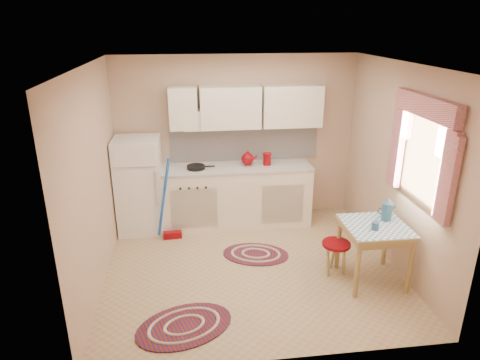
# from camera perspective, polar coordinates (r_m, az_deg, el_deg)

# --- Properties ---
(room_shell) EXTENTS (3.64, 3.60, 2.52)m
(room_shell) POSITION_cam_1_polar(r_m,az_deg,el_deg) (5.15, 3.00, 5.33)
(room_shell) COLOR tan
(room_shell) RESTS_ON ground
(fridge) EXTENTS (0.65, 0.60, 1.40)m
(fridge) POSITION_cam_1_polar(r_m,az_deg,el_deg) (6.36, -13.23, -0.72)
(fridge) COLOR white
(fridge) RESTS_ON ground
(broom) EXTENTS (0.29, 0.14, 1.20)m
(broom) POSITION_cam_1_polar(r_m,az_deg,el_deg) (6.03, -9.25, -2.61)
(broom) COLOR blue
(broom) RESTS_ON ground
(base_cabinets) EXTENTS (2.25, 0.60, 0.88)m
(base_cabinets) POSITION_cam_1_polar(r_m,az_deg,el_deg) (6.49, -0.66, -2.15)
(base_cabinets) COLOR white
(base_cabinets) RESTS_ON ground
(countertop) EXTENTS (2.27, 0.62, 0.04)m
(countertop) POSITION_cam_1_polar(r_m,az_deg,el_deg) (6.33, -0.68, 1.69)
(countertop) COLOR beige
(countertop) RESTS_ON base_cabinets
(frying_pan) EXTENTS (0.27, 0.27, 0.05)m
(frying_pan) POSITION_cam_1_polar(r_m,az_deg,el_deg) (6.23, -5.89, 1.71)
(frying_pan) COLOR black
(frying_pan) RESTS_ON countertop
(red_kettle) EXTENTS (0.25, 0.24, 0.21)m
(red_kettle) POSITION_cam_1_polar(r_m,az_deg,el_deg) (6.32, 1.02, 2.82)
(red_kettle) COLOR maroon
(red_kettle) RESTS_ON countertop
(red_canister) EXTENTS (0.13, 0.13, 0.16)m
(red_canister) POSITION_cam_1_polar(r_m,az_deg,el_deg) (6.37, 3.63, 2.71)
(red_canister) COLOR maroon
(red_canister) RESTS_ON countertop
(table) EXTENTS (0.72, 0.72, 0.72)m
(table) POSITION_cam_1_polar(r_m,az_deg,el_deg) (5.37, 17.26, -9.29)
(table) COLOR tan
(table) RESTS_ON ground
(stool) EXTENTS (0.40, 0.40, 0.42)m
(stool) POSITION_cam_1_polar(r_m,az_deg,el_deg) (5.45, 12.57, -10.11)
(stool) COLOR maroon
(stool) RESTS_ON ground
(coffee_pot) EXTENTS (0.17, 0.15, 0.30)m
(coffee_pot) POSITION_cam_1_polar(r_m,az_deg,el_deg) (5.31, 19.05, -3.67)
(coffee_pot) COLOR #28597C
(coffee_pot) RESTS_ON table
(mug) EXTENTS (0.09, 0.09, 0.10)m
(mug) POSITION_cam_1_polar(r_m,az_deg,el_deg) (5.08, 17.58, -5.87)
(mug) COLOR #28597C
(mug) RESTS_ON table
(rug_center) EXTENTS (1.00, 0.79, 0.02)m
(rug_center) POSITION_cam_1_polar(r_m,az_deg,el_deg) (5.81, 2.10, -9.86)
(rug_center) COLOR maroon
(rug_center) RESTS_ON ground
(rug_left) EXTENTS (1.18, 0.97, 0.02)m
(rug_left) POSITION_cam_1_polar(r_m,az_deg,el_deg) (4.66, -7.43, -18.73)
(rug_left) COLOR maroon
(rug_left) RESTS_ON ground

